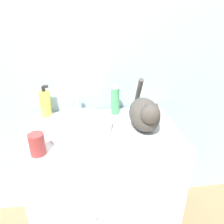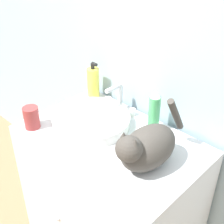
% 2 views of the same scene
% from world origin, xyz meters
% --- Properties ---
extents(wall_back, '(6.00, 0.05, 2.50)m').
position_xyz_m(wall_back, '(0.00, 0.57, 1.25)').
color(wall_back, '#9EB7C6').
rests_on(wall_back, ground_plane).
extents(vanity_cabinet, '(0.81, 0.54, 0.81)m').
position_xyz_m(vanity_cabinet, '(0.00, 0.26, 0.41)').
color(vanity_cabinet, silver).
rests_on(vanity_cabinet, ground_plane).
extents(sink_basin, '(0.36, 0.36, 0.05)m').
position_xyz_m(sink_basin, '(-0.14, 0.28, 0.84)').
color(sink_basin, white).
rests_on(sink_basin, vanity_cabinet).
extents(faucet, '(0.20, 0.11, 0.15)m').
position_xyz_m(faucet, '(-0.14, 0.46, 0.88)').
color(faucet, silver).
rests_on(faucet, vanity_cabinet).
extents(cat, '(0.17, 0.38, 0.25)m').
position_xyz_m(cat, '(0.22, 0.24, 0.90)').
color(cat, '#47423D').
rests_on(cat, vanity_cabinet).
extents(soap_bottle, '(0.06, 0.06, 0.20)m').
position_xyz_m(soap_bottle, '(-0.33, 0.47, 0.90)').
color(soap_bottle, '#EADB4C').
rests_on(soap_bottle, vanity_cabinet).
extents(spray_bottle, '(0.05, 0.05, 0.21)m').
position_xyz_m(spray_bottle, '(0.09, 0.45, 0.91)').
color(spray_bottle, '#4CB266').
rests_on(spray_bottle, vanity_cabinet).
extents(cup, '(0.07, 0.07, 0.10)m').
position_xyz_m(cup, '(-0.32, 0.08, 0.86)').
color(cup, '#9E3838').
rests_on(cup, vanity_cabinet).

